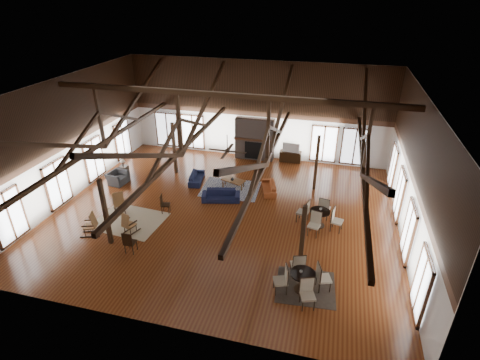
% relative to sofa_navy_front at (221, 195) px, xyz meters
% --- Properties ---
extents(floor, '(16.00, 16.00, 0.00)m').
position_rel_sofa_navy_front_xyz_m(floor, '(0.50, -1.08, -0.28)').
color(floor, brown).
rests_on(floor, ground).
extents(ceiling, '(16.00, 14.00, 0.02)m').
position_rel_sofa_navy_front_xyz_m(ceiling, '(0.50, -1.08, 5.72)').
color(ceiling, black).
rests_on(ceiling, wall_back).
extents(wall_back, '(16.00, 0.02, 6.00)m').
position_rel_sofa_navy_front_xyz_m(wall_back, '(0.50, 5.92, 2.72)').
color(wall_back, silver).
rests_on(wall_back, floor).
extents(wall_front, '(16.00, 0.02, 6.00)m').
position_rel_sofa_navy_front_xyz_m(wall_front, '(0.50, -8.08, 2.72)').
color(wall_front, silver).
rests_on(wall_front, floor).
extents(wall_left, '(0.02, 14.00, 6.00)m').
position_rel_sofa_navy_front_xyz_m(wall_left, '(-7.50, -1.08, 2.72)').
color(wall_left, silver).
rests_on(wall_left, floor).
extents(wall_right, '(0.02, 14.00, 6.00)m').
position_rel_sofa_navy_front_xyz_m(wall_right, '(8.50, -1.08, 2.72)').
color(wall_right, silver).
rests_on(wall_right, floor).
extents(roof_truss, '(15.60, 14.07, 3.14)m').
position_rel_sofa_navy_front_xyz_m(roof_truss, '(0.50, -1.08, 3.75)').
color(roof_truss, black).
rests_on(roof_truss, wall_back).
extents(post_grid, '(8.16, 7.16, 3.05)m').
position_rel_sofa_navy_front_xyz_m(post_grid, '(0.50, -1.08, 1.24)').
color(post_grid, black).
rests_on(post_grid, floor).
extents(fireplace, '(2.50, 0.69, 2.60)m').
position_rel_sofa_navy_front_xyz_m(fireplace, '(0.50, 5.59, 1.01)').
color(fireplace, brown).
rests_on(fireplace, floor).
extents(ceiling_fan, '(1.60, 1.60, 0.75)m').
position_rel_sofa_navy_front_xyz_m(ceiling_fan, '(1.00, -2.08, 3.45)').
color(ceiling_fan, black).
rests_on(ceiling_fan, roof_truss).
extents(sofa_navy_front, '(2.04, 1.18, 0.56)m').
position_rel_sofa_navy_front_xyz_m(sofa_navy_front, '(0.00, 0.00, 0.00)').
color(sofa_navy_front, '#121633').
rests_on(sofa_navy_front, floor).
extents(sofa_navy_left, '(1.74, 0.92, 0.48)m').
position_rel_sofa_navy_front_xyz_m(sofa_navy_left, '(-1.93, 1.65, -0.04)').
color(sofa_navy_left, '#131834').
rests_on(sofa_navy_left, floor).
extents(sofa_orange, '(1.77, 1.08, 0.48)m').
position_rel_sofa_navy_front_xyz_m(sofa_orange, '(2.19, 1.55, -0.04)').
color(sofa_orange, brown).
rests_on(sofa_orange, floor).
extents(coffee_table, '(1.37, 0.98, 0.47)m').
position_rel_sofa_navy_front_xyz_m(coffee_table, '(0.24, 1.47, 0.14)').
color(coffee_table, brown).
rests_on(coffee_table, floor).
extents(vase, '(0.22, 0.22, 0.19)m').
position_rel_sofa_navy_front_xyz_m(vase, '(0.21, 1.40, 0.29)').
color(vase, '#B2B2B2').
rests_on(vase, coffee_table).
extents(armchair, '(1.14, 1.03, 0.67)m').
position_rel_sofa_navy_front_xyz_m(armchair, '(-6.08, 0.36, 0.06)').
color(armchair, '#29292B').
rests_on(armchair, floor).
extents(side_table_lamp, '(0.45, 0.45, 1.15)m').
position_rel_sofa_navy_front_xyz_m(side_table_lamp, '(-6.23, 1.29, 0.15)').
color(side_table_lamp, black).
rests_on(side_table_lamp, floor).
extents(rocking_chair_a, '(0.92, 0.98, 1.14)m').
position_rel_sofa_navy_front_xyz_m(rocking_chair_a, '(-4.40, -2.31, 0.26)').
color(rocking_chair_a, brown).
rests_on(rocking_chair_a, floor).
extents(rocking_chair_b, '(0.65, 0.89, 1.03)m').
position_rel_sofa_navy_front_xyz_m(rocking_chair_b, '(-3.10, -3.76, 0.21)').
color(rocking_chair_b, brown).
rests_on(rocking_chair_b, floor).
extents(rocking_chair_c, '(0.95, 0.70, 1.10)m').
position_rel_sofa_navy_front_xyz_m(rocking_chair_c, '(-4.57, -4.24, 0.24)').
color(rocking_chair_c, brown).
rests_on(rocking_chair_c, floor).
extents(side_chair_a, '(0.49, 0.49, 0.96)m').
position_rel_sofa_navy_front_xyz_m(side_chair_a, '(-2.32, -1.79, 0.28)').
color(side_chair_a, black).
rests_on(side_chair_a, floor).
extents(side_chair_b, '(0.44, 0.44, 1.02)m').
position_rel_sofa_navy_front_xyz_m(side_chair_b, '(-2.35, -5.00, 0.31)').
color(side_chair_b, black).
rests_on(side_chair_b, floor).
extents(cafe_table_near, '(2.11, 2.11, 1.08)m').
position_rel_sofa_navy_front_xyz_m(cafe_table_near, '(4.68, -5.35, 0.26)').
color(cafe_table_near, black).
rests_on(cafe_table_near, floor).
extents(cafe_table_far, '(2.16, 2.16, 1.10)m').
position_rel_sofa_navy_front_xyz_m(cafe_table_far, '(4.99, -1.07, 0.27)').
color(cafe_table_far, black).
rests_on(cafe_table_far, floor).
extents(cup_near, '(0.14, 0.14, 0.09)m').
position_rel_sofa_navy_front_xyz_m(cup_near, '(4.60, -5.34, 0.55)').
color(cup_near, '#B2B2B2').
rests_on(cup_near, cafe_table_near).
extents(cup_far, '(0.14, 0.14, 0.09)m').
position_rel_sofa_navy_front_xyz_m(cup_far, '(5.00, -0.97, 0.56)').
color(cup_far, '#B2B2B2').
rests_on(cup_far, cafe_table_far).
extents(tv_console, '(1.31, 0.49, 0.65)m').
position_rel_sofa_navy_front_xyz_m(tv_console, '(2.77, 5.67, 0.05)').
color(tv_console, black).
rests_on(tv_console, floor).
extents(television, '(1.04, 0.24, 0.60)m').
position_rel_sofa_navy_front_xyz_m(television, '(2.80, 5.67, 0.67)').
color(television, '#B2B2B2').
rests_on(television, tv_console).
extents(rug_tan, '(3.23, 2.63, 0.01)m').
position_rel_sofa_navy_front_xyz_m(rug_tan, '(-3.59, -2.88, -0.27)').
color(rug_tan, tan).
rests_on(rug_tan, floor).
extents(rug_navy, '(3.14, 2.41, 0.01)m').
position_rel_sofa_navy_front_xyz_m(rug_navy, '(0.14, 1.28, -0.27)').
color(rug_navy, '#172141').
rests_on(rug_navy, floor).
extents(rug_dark, '(2.25, 2.08, 0.01)m').
position_rel_sofa_navy_front_xyz_m(rug_dark, '(4.81, -5.16, -0.27)').
color(rug_dark, black).
rests_on(rug_dark, floor).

